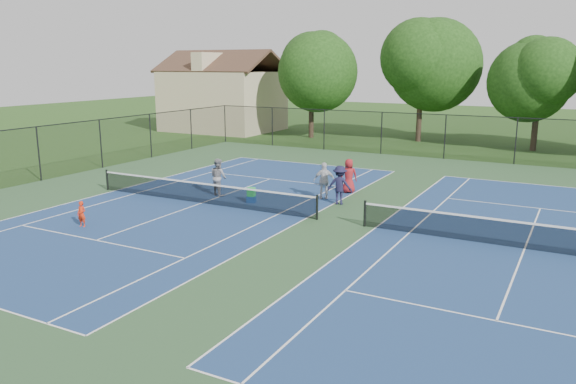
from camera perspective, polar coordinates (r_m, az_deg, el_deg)
The scene contains 16 objects.
ground at distance 23.01m, azimuth 5.32°, elevation -3.16°, with size 140.00×140.00×0.00m, color #234716.
court_pad at distance 23.01m, azimuth 5.32°, elevation -3.15°, with size 36.00×36.00×0.01m, color #2E5330.
tennis_court_left at distance 26.40m, azimuth -8.80°, elevation -0.94°, with size 12.00×23.83×1.07m.
tennis_court_right at distance 21.39m, azimuth 22.92°, elevation -5.13°, with size 12.00×23.83×1.07m.
perimeter_fence at distance 22.62m, azimuth 5.41°, elevation 0.74°, with size 36.08×36.08×3.02m.
tree_back_a at distance 49.35m, azimuth 2.42°, elevation 12.53°, with size 6.80×6.80×9.15m.
tree_back_b at distance 48.07m, azimuth 13.46°, elevation 12.85°, with size 7.60×7.60×10.03m.
tree_back_c at distance 45.55m, azimuth 24.23°, elevation 10.70°, with size 6.00×6.00×8.40m.
clapboard_house at distance 55.38m, azimuth -6.62°, elevation 9.45°, with size 10.80×8.10×7.65m.
child_player at distance 23.74m, azimuth -20.23°, elevation -2.12°, with size 0.38×0.25×1.04m, color red.
instructor at distance 27.75m, azimuth -7.08°, elevation 1.53°, with size 0.89×0.70×1.84m, color gray.
bystander_a at distance 26.82m, azimuth 3.71°, elevation 1.15°, with size 1.05×0.44×1.79m, color silver.
bystander_b at distance 25.86m, azimuth 5.28°, elevation 0.70°, with size 1.17×0.67×1.81m, color #181733.
bystander_c at distance 28.24m, azimuth 6.19°, elevation 1.63°, with size 0.84×0.55×1.73m, color maroon.
ball_crate at distance 26.29m, azimuth -3.74°, elevation -0.75°, with size 0.40×0.32×0.31m, color navy.
ball_hopper at distance 26.21m, azimuth -3.76°, elevation 0.01°, with size 0.34×0.28×0.41m, color green.
Camera 1 is at (8.54, -20.40, 6.34)m, focal length 35.00 mm.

